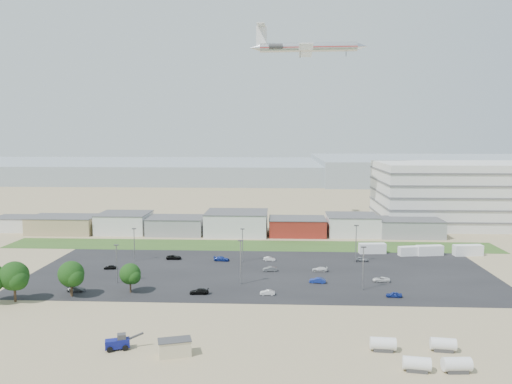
# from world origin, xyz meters

# --- Properties ---
(ground) EXTENTS (700.00, 700.00, 0.00)m
(ground) POSITION_xyz_m (0.00, 0.00, 0.00)
(ground) COLOR #96845F
(ground) RESTS_ON ground
(parking_lot) EXTENTS (120.00, 50.00, 0.01)m
(parking_lot) POSITION_xyz_m (5.00, 20.00, 0.01)
(parking_lot) COLOR black
(parking_lot) RESTS_ON ground
(grass_strip) EXTENTS (160.00, 16.00, 0.02)m
(grass_strip) POSITION_xyz_m (0.00, 52.00, 0.01)
(grass_strip) COLOR #2F501E
(grass_strip) RESTS_ON ground
(hills_backdrop) EXTENTS (700.00, 200.00, 9.00)m
(hills_backdrop) POSITION_xyz_m (40.00, 315.00, 4.50)
(hills_backdrop) COLOR gray
(hills_backdrop) RESTS_ON ground
(building_row) EXTENTS (170.00, 20.00, 8.00)m
(building_row) POSITION_xyz_m (-17.00, 71.00, 4.00)
(building_row) COLOR silver
(building_row) RESTS_ON ground
(parking_garage) EXTENTS (80.00, 40.00, 25.00)m
(parking_garage) POSITION_xyz_m (90.00, 95.00, 12.50)
(parking_garage) COLOR silver
(parking_garage) RESTS_ON ground
(portable_shed) EXTENTS (5.98, 4.24, 2.72)m
(portable_shed) POSITION_xyz_m (-7.37, -30.52, 1.36)
(portable_shed) COLOR beige
(portable_shed) RESTS_ON ground
(telehandler) EXTENTS (6.75, 4.09, 2.67)m
(telehandler) POSITION_xyz_m (-17.49, -28.76, 1.33)
(telehandler) COLOR navy
(telehandler) RESTS_ON ground
(storage_tank_nw) EXTENTS (4.38, 2.44, 2.53)m
(storage_tank_nw) POSITION_xyz_m (27.06, -27.10, 1.27)
(storage_tank_nw) COLOR silver
(storage_tank_nw) RESTS_ON ground
(storage_tank_ne) EXTENTS (4.32, 2.54, 2.46)m
(storage_tank_ne) POSITION_xyz_m (37.09, -26.70, 1.23)
(storage_tank_ne) COLOR silver
(storage_tank_ne) RESTS_ON ground
(storage_tank_sw) EXTENTS (4.39, 2.65, 2.48)m
(storage_tank_sw) POSITION_xyz_m (30.73, -34.19, 1.24)
(storage_tank_sw) COLOR silver
(storage_tank_sw) RESTS_ON ground
(storage_tank_se) EXTENTS (4.39, 2.44, 2.55)m
(storage_tank_se) POSITION_xyz_m (36.73, -34.19, 1.27)
(storage_tank_se) COLOR silver
(storage_tank_se) RESTS_ON ground
(box_trailer_a) EXTENTS (8.29, 3.27, 3.03)m
(box_trailer_a) POSITION_xyz_m (37.98, 42.96, 1.52)
(box_trailer_a) COLOR silver
(box_trailer_a) RESTS_ON ground
(box_trailer_b) EXTENTS (7.62, 3.70, 2.74)m
(box_trailer_b) POSITION_xyz_m (49.01, 40.64, 1.37)
(box_trailer_b) COLOR silver
(box_trailer_b) RESTS_ON ground
(box_trailer_c) EXTENTS (8.20, 3.74, 2.96)m
(box_trailer_c) POSITION_xyz_m (54.77, 41.21, 1.48)
(box_trailer_c) COLOR silver
(box_trailer_c) RESTS_ON ground
(box_trailer_d) EXTENTS (8.77, 3.62, 3.20)m
(box_trailer_d) POSITION_xyz_m (66.15, 41.45, 1.60)
(box_trailer_d) COLOR silver
(box_trailer_d) RESTS_ON ground
(tree_left) EXTENTS (6.70, 6.70, 10.05)m
(tree_left) POSITION_xyz_m (-47.51, -5.90, 5.03)
(tree_left) COLOR black
(tree_left) RESTS_ON ground
(tree_mid) EXTENTS (6.11, 6.11, 9.16)m
(tree_mid) POSITION_xyz_m (-36.68, -1.91, 4.58)
(tree_mid) COLOR black
(tree_mid) RESTS_ON ground
(tree_right) EXTENTS (5.16, 5.16, 7.75)m
(tree_right) POSITION_xyz_m (-37.22, -1.07, 3.87)
(tree_right) COLOR black
(tree_right) RESTS_ON ground
(tree_near) EXTENTS (5.15, 5.15, 7.72)m
(tree_near) POSITION_xyz_m (-24.45, 1.60, 3.86)
(tree_near) COLOR black
(tree_near) RESTS_ON ground
(lightpole_front_l) EXTENTS (1.12, 0.47, 9.51)m
(lightpole_front_l) POSITION_xyz_m (-29.90, 8.84, 4.76)
(lightpole_front_l) COLOR slate
(lightpole_front_l) RESTS_ON ground
(lightpole_front_m) EXTENTS (1.28, 0.53, 10.85)m
(lightpole_front_m) POSITION_xyz_m (0.31, 9.27, 5.42)
(lightpole_front_m) COLOR slate
(lightpole_front_m) RESTS_ON ground
(lightpole_front_r) EXTENTS (1.21, 0.50, 10.28)m
(lightpole_front_r) POSITION_xyz_m (29.09, 6.08, 5.14)
(lightpole_front_r) COLOR slate
(lightpole_front_r) RESTS_ON ground
(lightpole_back_l) EXTENTS (1.12, 0.47, 9.51)m
(lightpole_back_l) POSITION_xyz_m (-31.83, 30.06, 4.75)
(lightpole_back_l) COLOR slate
(lightpole_back_l) RESTS_ON ground
(lightpole_back_m) EXTENTS (1.12, 0.47, 9.55)m
(lightpole_back_m) POSITION_xyz_m (-0.86, 30.96, 4.78)
(lightpole_back_m) COLOR slate
(lightpole_back_m) RESTS_ON ground
(lightpole_back_r) EXTENTS (1.26, 0.53, 10.74)m
(lightpole_back_r) POSITION_xyz_m (31.27, 31.50, 5.37)
(lightpole_back_r) COLOR slate
(lightpole_back_r) RESTS_ON ground
(airliner) EXTENTS (47.01, 32.94, 13.56)m
(airliner) POSITION_xyz_m (20.44, 91.96, 70.00)
(airliner) COLOR silver
(parked_car_0) EXTENTS (4.30, 2.18, 1.17)m
(parked_car_0) POSITION_xyz_m (34.75, 12.89, 0.58)
(parked_car_0) COLOR silver
(parked_car_0) RESTS_ON ground
(parked_car_1) EXTENTS (4.15, 1.93, 1.32)m
(parked_car_1) POSITION_xyz_m (18.98, 11.11, 0.66)
(parked_car_1) COLOR navy
(parked_car_1) RESTS_ON ground
(parked_car_2) EXTENTS (3.57, 1.64, 1.19)m
(parked_car_2) POSITION_xyz_m (35.19, 1.14, 0.59)
(parked_car_2) COLOR navy
(parked_car_2) RESTS_ON ground
(parked_car_3) EXTENTS (4.44, 1.98, 1.27)m
(parked_car_3) POSITION_xyz_m (-8.52, 1.23, 0.63)
(parked_car_3) COLOR black
(parked_car_3) RESTS_ON ground
(parked_car_5) EXTENTS (3.45, 1.69, 1.13)m
(parked_car_5) POSITION_xyz_m (-35.92, 21.10, 0.57)
(parked_car_5) COLOR black
(parked_car_5) RESTS_ON ground
(parked_car_6) EXTENTS (4.69, 2.38, 1.30)m
(parked_car_6) POSITION_xyz_m (-6.96, 31.40, 0.65)
(parked_car_6) COLOR navy
(parked_car_6) RESTS_ON ground
(parked_car_7) EXTENTS (3.91, 1.76, 1.25)m
(parked_car_7) POSITION_xyz_m (7.17, 21.13, 0.62)
(parked_car_7) COLOR #595B5E
(parked_car_7) RESTS_ON ground
(parked_car_8) EXTENTS (3.90, 1.68, 1.31)m
(parked_car_8) POSITION_xyz_m (33.11, 32.66, 0.66)
(parked_car_8) COLOR #A5A5AA
(parked_car_8) RESTS_ON ground
(parked_car_9) EXTENTS (4.45, 2.17, 1.22)m
(parked_car_9) POSITION_xyz_m (-21.05, 32.54, 0.61)
(parked_car_9) COLOR black
(parked_car_9) RESTS_ON ground
(parked_car_10) EXTENTS (4.36, 1.93, 1.25)m
(parked_car_10) POSITION_xyz_m (-37.17, 1.61, 0.62)
(parked_car_10) COLOR #595B5E
(parked_car_10) RESTS_ON ground
(parked_car_11) EXTENTS (3.52, 1.48, 1.13)m
(parked_car_11) POSITION_xyz_m (6.81, 32.29, 0.56)
(parked_car_11) COLOR silver
(parked_car_11) RESTS_ON ground
(parked_car_12) EXTENTS (4.17, 2.05, 1.16)m
(parked_car_12) POSITION_xyz_m (20.33, 21.65, 0.58)
(parked_car_12) COLOR silver
(parked_car_12) RESTS_ON ground
(parked_car_13) EXTENTS (3.37, 1.19, 1.11)m
(parked_car_13) POSITION_xyz_m (7.00, 1.40, 0.55)
(parked_car_13) COLOR silver
(parked_car_13) RESTS_ON ground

